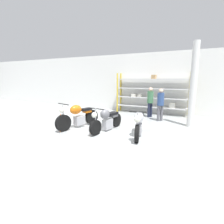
# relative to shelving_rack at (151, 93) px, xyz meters

# --- Properties ---
(ground_plane) EXTENTS (30.00, 30.00, 0.00)m
(ground_plane) POSITION_rel_shelving_rack_xyz_m (-0.70, -4.26, -1.23)
(ground_plane) COLOR #B2B7B7
(back_wall) EXTENTS (30.00, 0.08, 3.60)m
(back_wall) POSITION_rel_shelving_rack_xyz_m (-0.70, 0.37, 0.57)
(back_wall) COLOR white
(back_wall) RESTS_ON ground_plane
(shelving_rack) EXTENTS (4.25, 0.63, 2.41)m
(shelving_rack) POSITION_rel_shelving_rack_xyz_m (0.00, 0.00, 0.00)
(shelving_rack) COLOR gold
(shelving_rack) RESTS_ON ground_plane
(support_pillar) EXTENTS (0.28, 0.28, 3.60)m
(support_pillar) POSITION_rel_shelving_rack_xyz_m (2.26, -2.10, 0.57)
(support_pillar) COLOR silver
(support_pillar) RESTS_ON ground_plane
(motorcycle_orange) EXTENTS (0.87, 2.16, 1.11)m
(motorcycle_orange) POSITION_rel_shelving_rack_xyz_m (-2.06, -4.40, -0.73)
(motorcycle_orange) COLOR black
(motorcycle_orange) RESTS_ON ground_plane
(motorcycle_grey) EXTENTS (0.72, 2.02, 1.02)m
(motorcycle_grey) POSITION_rel_shelving_rack_xyz_m (-0.74, -4.27, -0.77)
(motorcycle_grey) COLOR black
(motorcycle_grey) RESTS_ON ground_plane
(motorcycle_silver) EXTENTS (0.72, 1.98, 1.03)m
(motorcycle_silver) POSITION_rel_shelving_rack_xyz_m (0.62, -4.33, -0.74)
(motorcycle_silver) COLOR black
(motorcycle_silver) RESTS_ON ground_plane
(person_browsing) EXTENTS (0.44, 0.44, 1.62)m
(person_browsing) POSITION_rel_shelving_rack_xyz_m (0.19, -0.98, -0.28)
(person_browsing) COLOR #1E2338
(person_browsing) RESTS_ON ground_plane
(person_near_rack) EXTENTS (0.45, 0.45, 1.61)m
(person_near_rack) POSITION_rel_shelving_rack_xyz_m (0.86, -1.63, -0.28)
(person_near_rack) COLOR #595960
(person_near_rack) RESTS_ON ground_plane
(traffic_cone) EXTENTS (0.32, 0.32, 0.55)m
(traffic_cone) POSITION_rel_shelving_rack_xyz_m (-2.94, -4.51, -0.95)
(traffic_cone) COLOR orange
(traffic_cone) RESTS_ON ground_plane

